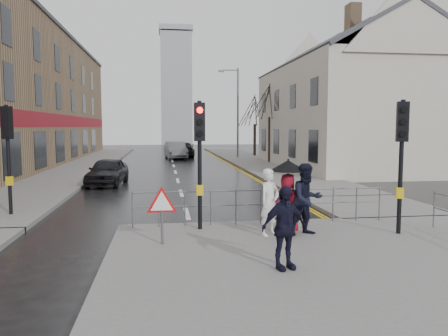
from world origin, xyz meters
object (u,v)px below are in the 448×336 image
object	(u,v)px
pedestrian_b	(307,199)
car_mid	(176,150)
pedestrian_a	(270,202)
car_parked	(108,171)
pedestrian_with_umbrella	(288,191)
pedestrian_d	(284,228)

from	to	relation	value
pedestrian_b	car_mid	distance (m)	29.06
pedestrian_a	car_parked	bearing A→B (deg)	80.97
pedestrian_with_umbrella	car_mid	xyz separation A→B (m)	(-2.04, 28.68, -0.45)
pedestrian_with_umbrella	car_parked	bearing A→B (deg)	117.59
car_parked	car_mid	world-z (taller)	car_mid
pedestrian_a	pedestrian_b	distance (m)	0.94
pedestrian_with_umbrella	pedestrian_d	bearing A→B (deg)	-107.57
pedestrian_with_umbrella	car_mid	size ratio (longest dim) A/B	0.40
pedestrian_b	pedestrian_with_umbrella	distance (m)	0.53
pedestrian_d	car_parked	bearing A→B (deg)	93.69
pedestrian_a	pedestrian_d	xyz separation A→B (m)	(-0.36, -2.60, -0.04)
pedestrian_b	pedestrian_with_umbrella	size ratio (longest dim) A/B	0.96
pedestrian_d	car_parked	distance (m)	14.92
pedestrian_a	pedestrian_with_umbrella	xyz separation A→B (m)	(0.52, 0.19, 0.23)
pedestrian_with_umbrella	car_mid	bearing A→B (deg)	94.08
pedestrian_d	car_parked	xyz separation A→B (m)	(-5.00, 14.05, -0.27)
pedestrian_b	car_mid	world-z (taller)	pedestrian_b
car_mid	pedestrian_with_umbrella	bearing A→B (deg)	-91.75
pedestrian_d	car_mid	size ratio (longest dim) A/B	0.35
pedestrian_a	pedestrian_d	distance (m)	2.63
pedestrian_b	pedestrian_with_umbrella	bearing A→B (deg)	130.68
pedestrian_d	car_parked	world-z (taller)	pedestrian_d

